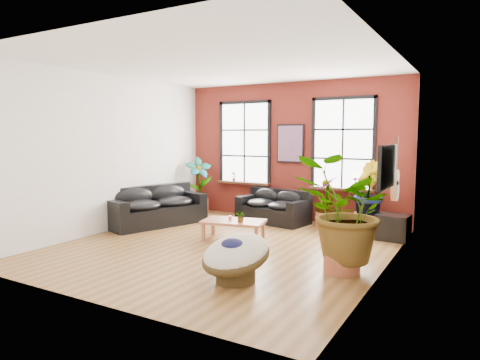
% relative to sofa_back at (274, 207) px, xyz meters
% --- Properties ---
extents(room, '(6.04, 6.54, 3.54)m').
position_rel_sofa_back_xyz_m(room, '(0.18, -2.47, 1.38)').
color(room, brown).
rests_on(room, ground).
extents(sofa_back, '(1.89, 1.16, 0.81)m').
position_rel_sofa_back_xyz_m(sofa_back, '(0.00, 0.00, 0.00)').
color(sofa_back, black).
rests_on(sofa_back, ground).
extents(sofa_left, '(1.69, 2.55, 0.93)m').
position_rel_sofa_back_xyz_m(sofa_left, '(-2.38, -1.70, 0.06)').
color(sofa_left, black).
rests_on(sofa_left, ground).
extents(coffee_table, '(1.40, 0.99, 0.49)m').
position_rel_sofa_back_xyz_m(coffee_table, '(0.05, -2.06, -0.01)').
color(coffee_table, '#A05A39').
rests_on(coffee_table, ground).
extents(papasan_chair, '(1.23, 1.24, 0.77)m').
position_rel_sofa_back_xyz_m(papasan_chair, '(1.39, -4.26, 0.03)').
color(papasan_chair, '#413117').
rests_on(papasan_chair, ground).
extents(poster, '(0.74, 0.06, 0.98)m').
position_rel_sofa_back_xyz_m(poster, '(0.18, 0.56, 1.58)').
color(poster, black).
rests_on(poster, room).
extents(tv_wall_unit, '(0.13, 1.86, 1.20)m').
position_rel_sofa_back_xyz_m(tv_wall_unit, '(3.11, -2.02, 1.18)').
color(tv_wall_unit, black).
rests_on(tv_wall_unit, room).
extents(media_box, '(0.67, 0.58, 0.53)m').
position_rel_sofa_back_xyz_m(media_box, '(2.93, -0.44, -0.10)').
color(media_box, black).
rests_on(media_box, ground).
extents(pot_back_left, '(0.55, 0.55, 0.40)m').
position_rel_sofa_back_xyz_m(pot_back_left, '(-2.34, 0.05, -0.17)').
color(pot_back_left, '#AC5738').
rests_on(pot_back_left, ground).
extents(pot_back_right, '(0.59, 0.59, 0.39)m').
position_rel_sofa_back_xyz_m(pot_back_right, '(2.21, 0.25, -0.17)').
color(pot_back_right, '#AC5738').
rests_on(pot_back_right, ground).
extents(pot_right_wall, '(0.69, 0.69, 0.42)m').
position_rel_sofa_back_xyz_m(pot_right_wall, '(2.63, -3.06, -0.15)').
color(pot_right_wall, '#AC5738').
rests_on(pot_right_wall, ground).
extents(pot_mid, '(0.65, 0.65, 0.38)m').
position_rel_sofa_back_xyz_m(pot_mid, '(1.38, -0.03, -0.18)').
color(pot_mid, '#AC5738').
rests_on(pot_mid, ground).
extents(floor_plant_back_left, '(0.88, 0.90, 1.42)m').
position_rel_sofa_back_xyz_m(floor_plant_back_left, '(-2.32, 0.06, 0.50)').
color(floor_plant_back_left, '#1A4111').
rests_on(floor_plant_back_left, ground).
extents(floor_plant_back_right, '(0.93, 1.00, 1.46)m').
position_rel_sofa_back_xyz_m(floor_plant_back_right, '(2.23, 0.24, 0.51)').
color(floor_plant_back_right, '#1A4111').
rests_on(floor_plant_back_right, ground).
extents(floor_plant_right_wall, '(1.99, 1.95, 1.68)m').
position_rel_sofa_back_xyz_m(floor_plant_right_wall, '(2.63, -3.05, 0.63)').
color(floor_plant_right_wall, '#1A4111').
rests_on(floor_plant_right_wall, ground).
extents(floor_plant_mid, '(0.75, 0.75, 1.07)m').
position_rel_sofa_back_xyz_m(floor_plant_mid, '(1.37, 0.00, 0.31)').
color(floor_plant_mid, '#1A4111').
rests_on(floor_plant_mid, ground).
extents(table_plant, '(0.25, 0.23, 0.24)m').
position_rel_sofa_back_xyz_m(table_plant, '(0.29, -2.17, 0.16)').
color(table_plant, '#1A4111').
rests_on(table_plant, coffee_table).
extents(sill_plant_left, '(0.17, 0.17, 0.27)m').
position_rel_sofa_back_xyz_m(sill_plant_left, '(-1.47, 0.51, 0.67)').
color(sill_plant_left, '#1A4111').
rests_on(sill_plant_left, room).
extents(sill_plant_right, '(0.19, 0.19, 0.27)m').
position_rel_sofa_back_xyz_m(sill_plant_right, '(1.88, 0.51, 0.67)').
color(sill_plant_right, '#1A4111').
rests_on(sill_plant_right, room).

